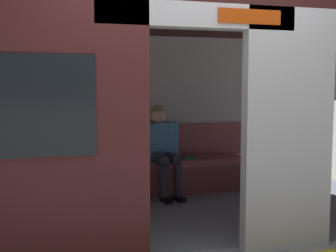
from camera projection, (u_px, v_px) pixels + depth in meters
train_car at (156, 84)px, 4.71m from camera, size 6.40×2.68×2.25m
bench_seat at (141, 169)px, 5.79m from camera, size 2.86×0.44×0.47m
person_seated at (161, 144)px, 5.78m from camera, size 0.55×0.71×1.19m
handbag at (127, 155)px, 5.78m from camera, size 0.26×0.15×0.17m
book at (188, 157)px, 6.00m from camera, size 0.17×0.23×0.03m
grab_pole_door at (145, 132)px, 3.89m from camera, size 0.04×0.04×2.11m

